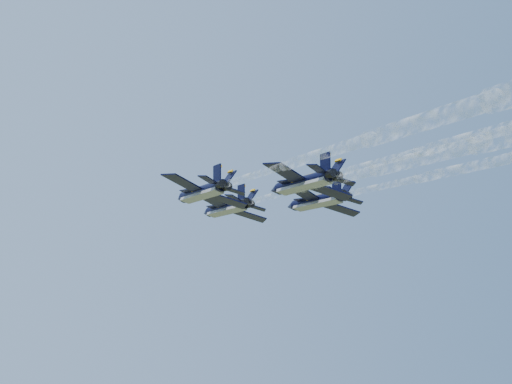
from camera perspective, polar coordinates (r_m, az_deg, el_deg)
name	(u,v)px	position (r m, az deg, el deg)	size (l,w,h in m)	color
jet_lead	(226,208)	(126.34, -2.17, -1.17)	(12.96, 17.30, 4.97)	black
jet_left	(202,192)	(111.83, -3.98, -0.01)	(12.96, 17.30, 4.97)	black
jet_right	(317,201)	(119.70, 4.44, -0.66)	(12.96, 17.30, 4.97)	black
jet_slot	(303,183)	(104.61, 3.45, 0.67)	(12.96, 17.30, 4.97)	black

